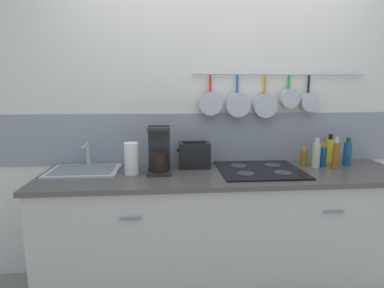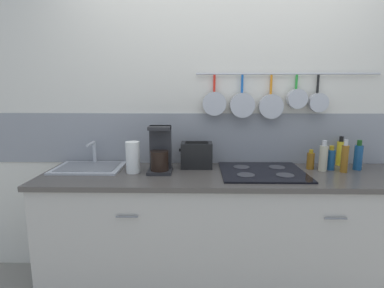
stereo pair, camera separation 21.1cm
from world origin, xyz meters
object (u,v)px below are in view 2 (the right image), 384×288
object	(u,v)px
coffee_maker	(160,154)
bottle_dish_soap	(345,158)
bottle_olive_oil	(331,159)
bottle_sesame_oil	(323,157)
bottle_hot_sauce	(311,160)
bottle_cooking_wine	(340,153)
toaster	(197,155)
bottle_vinegar	(358,157)
paper_towel_roll	(133,157)

from	to	relation	value
coffee_maker	bottle_dish_soap	bearing A→B (deg)	0.80
coffee_maker	bottle_olive_oil	size ratio (longest dim) A/B	1.85
bottle_sesame_oil	bottle_olive_oil	size ratio (longest dim) A/B	1.26
coffee_maker	bottle_hot_sauce	distance (m)	1.14
coffee_maker	bottle_cooking_wine	xyz separation A→B (m)	(1.40, 0.23, -0.04)
coffee_maker	toaster	xyz separation A→B (m)	(0.26, 0.13, -0.04)
bottle_olive_oil	bottle_vinegar	xyz separation A→B (m)	(0.20, 0.00, 0.02)
paper_towel_roll	bottle_vinegar	size ratio (longest dim) A/B	1.01
bottle_sesame_oil	bottle_dish_soap	world-z (taller)	bottle_dish_soap
paper_towel_roll	bottle_hot_sauce	bearing A→B (deg)	5.51
paper_towel_roll	bottle_hot_sauce	size ratio (longest dim) A/B	1.52
coffee_maker	bottle_hot_sauce	xyz separation A→B (m)	(1.13, 0.11, -0.07)
coffee_maker	bottle_sesame_oil	size ratio (longest dim) A/B	1.47
bottle_dish_soap	toaster	bearing A→B (deg)	173.90
toaster	bottle_olive_oil	bearing A→B (deg)	-2.49
toaster	bottle_cooking_wine	xyz separation A→B (m)	(1.14, 0.09, 0.00)
coffee_maker	bottle_vinegar	world-z (taller)	coffee_maker
bottle_olive_oil	bottle_dish_soap	distance (m)	0.10
paper_towel_roll	bottle_sesame_oil	distance (m)	1.40
paper_towel_roll	bottle_vinegar	world-z (taller)	paper_towel_roll
bottle_hot_sauce	bottle_dish_soap	size ratio (longest dim) A/B	0.62
bottle_sesame_oil	bottle_olive_oil	bearing A→B (deg)	26.21
bottle_sesame_oil	bottle_olive_oil	world-z (taller)	bottle_sesame_oil
bottle_sesame_oil	bottle_vinegar	distance (m)	0.28
bottle_olive_oil	bottle_cooking_wine	bearing A→B (deg)	46.15
toaster	bottle_cooking_wine	size ratio (longest dim) A/B	1.09
coffee_maker	paper_towel_roll	bearing A→B (deg)	-174.87
bottle_hot_sauce	bottle_vinegar	world-z (taller)	bottle_vinegar
bottle_olive_oil	paper_towel_roll	bearing A→B (deg)	-175.83
bottle_olive_oil	bottle_cooking_wine	world-z (taller)	bottle_cooking_wine
paper_towel_roll	bottle_dish_soap	world-z (taller)	bottle_dish_soap
bottle_hot_sauce	bottle_vinegar	distance (m)	0.35
paper_towel_roll	toaster	size ratio (longest dim) A/B	0.90
bottle_sesame_oil	bottle_dish_soap	bearing A→B (deg)	-14.38
toaster	bottle_hot_sauce	distance (m)	0.87
bottle_olive_oil	coffee_maker	bearing A→B (deg)	-175.97
bottle_olive_oil	bottle_vinegar	distance (m)	0.20
paper_towel_roll	coffee_maker	size ratio (longest dim) A/B	0.67
bottle_cooking_wine	toaster	bearing A→B (deg)	-175.30
bottle_olive_oil	bottle_dish_soap	bearing A→B (deg)	-46.86
bottle_olive_oil	bottle_cooking_wine	size ratio (longest dim) A/B	0.79
paper_towel_roll	bottle_vinegar	bearing A→B (deg)	3.82
bottle_dish_soap	bottle_vinegar	distance (m)	0.16
paper_towel_roll	bottle_hot_sauce	world-z (taller)	paper_towel_roll
paper_towel_roll	bottle_sesame_oil	xyz separation A→B (m)	(1.40, 0.07, -0.01)
toaster	bottle_hot_sauce	xyz separation A→B (m)	(0.87, -0.02, -0.03)
paper_towel_roll	bottle_hot_sauce	distance (m)	1.33
bottle_cooking_wine	paper_towel_roll	bearing A→B (deg)	-171.30
toaster	bottle_cooking_wine	distance (m)	1.14
bottle_vinegar	toaster	bearing A→B (deg)	178.14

